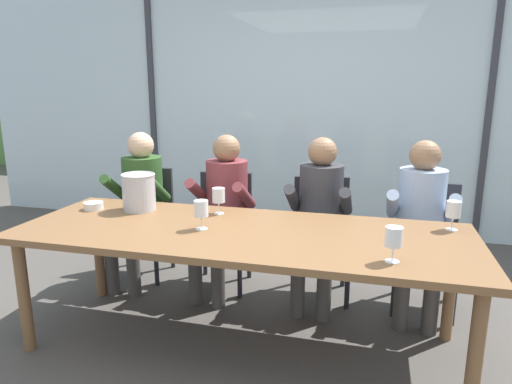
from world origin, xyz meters
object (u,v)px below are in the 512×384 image
Objects in this scene: chair_near_curtain at (145,213)px; tasting_bowl at (94,206)px; ice_bucket_primary at (139,191)px; chair_left_of_center at (223,220)px; wine_glass_center_pour at (454,210)px; person_pale_blue_shirt at (421,216)px; chair_right_of_center at (426,236)px; person_olive_shirt at (139,197)px; wine_glass_near_bucket at (394,238)px; wine_glass_by_right_taster at (219,196)px; chair_center at (321,227)px; wine_glass_by_left_taster at (201,210)px; person_maroon_top at (223,203)px; dining_table at (241,240)px; person_charcoal_jacket at (319,209)px.

chair_near_curtain reaches higher than tasting_bowl.
chair_left_of_center is at bearing 57.60° from ice_bucket_primary.
wine_glass_center_pour is at bearing 1.78° from ice_bucket_primary.
person_pale_blue_shirt is (2.18, -0.15, 0.17)m from chair_near_curtain.
person_olive_shirt is (-2.20, -0.12, 0.17)m from chair_right_of_center.
ice_bucket_primary is (0.32, -0.65, 0.35)m from chair_near_curtain.
person_olive_shirt is 2.19m from wine_glass_near_bucket.
chair_center is at bearing 43.92° from wine_glass_by_right_taster.
wine_glass_by_left_taster is at bearing -165.92° from wine_glass_center_pour.
person_pale_blue_shirt reaches higher than tasting_bowl.
ice_bucket_primary is 1.43× the size of wine_glass_center_pour.
wine_glass_near_bucket is at bearing -120.27° from wine_glass_center_pour.
wine_glass_center_pour is at bearing 3.29° from tasting_bowl.
chair_center is 5.09× the size of wine_glass_by_left_taster.
person_olive_shirt and person_maroon_top have the same top height.
person_maroon_top is (-0.37, 0.75, 0.01)m from dining_table.
chair_left_of_center is 1.00× the size of chair_center.
wine_glass_by_left_taster is (0.89, -0.95, 0.34)m from chair_near_curtain.
person_charcoal_jacket is at bearing -11.35° from chair_near_curtain.
chair_near_curtain is 1.00× the size of chair_right_of_center.
chair_left_of_center is at bearing 101.00° from wine_glass_by_left_taster.
wine_glass_by_right_taster reaches higher than chair_near_curtain.
person_charcoal_jacket is 1.28m from ice_bucket_primary.
person_maroon_top is 1.63m from wine_glass_center_pour.
chair_center is at bearing -177.14° from chair_right_of_center.
person_maroon_top is 6.93× the size of wine_glass_by_right_taster.
chair_left_of_center is 0.80m from person_charcoal_jacket.
ice_bucket_primary is (0.29, -0.50, 0.18)m from person_olive_shirt.
wine_glass_near_bucket is 1.23m from wine_glass_by_right_taster.
tasting_bowl is at bearing -158.95° from chair_right_of_center.
person_olive_shirt reaches higher than tasting_bowl.
chair_right_of_center is 6.76× the size of tasting_bowl.
chair_left_of_center is 0.73× the size of person_olive_shirt.
wine_glass_near_bucket and wine_glass_center_pour have the same top height.
dining_table is 1.32m from person_olive_shirt.
ice_bucket_primary is at bearing -158.26° from chair_right_of_center.
person_pale_blue_shirt reaches higher than chair_left_of_center.
person_pale_blue_shirt is (1.06, 0.75, 0.01)m from dining_table.
wine_glass_by_right_taster is (-1.30, -0.46, 0.17)m from person_pale_blue_shirt.
chair_right_of_center is at bearing 1.52° from person_olive_shirt.
wine_glass_center_pour is (1.60, -0.55, 0.34)m from chair_left_of_center.
wine_glass_near_bucket reaches higher than chair_center.
chair_near_curtain and chair_right_of_center have the same top height.
person_olive_shirt reaches higher than wine_glass_by_right_taster.
chair_right_of_center is 3.55× the size of ice_bucket_primary.
chair_near_curtain is 2.19m from person_pale_blue_shirt.
wine_glass_center_pour is (0.13, -0.44, 0.17)m from person_pale_blue_shirt.
wine_glass_by_left_taster is 1.47m from wine_glass_center_pour.
chair_center is at bearing 28.47° from ice_bucket_primary.
wine_glass_near_bucket is 1.00× the size of wine_glass_by_right_taster.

